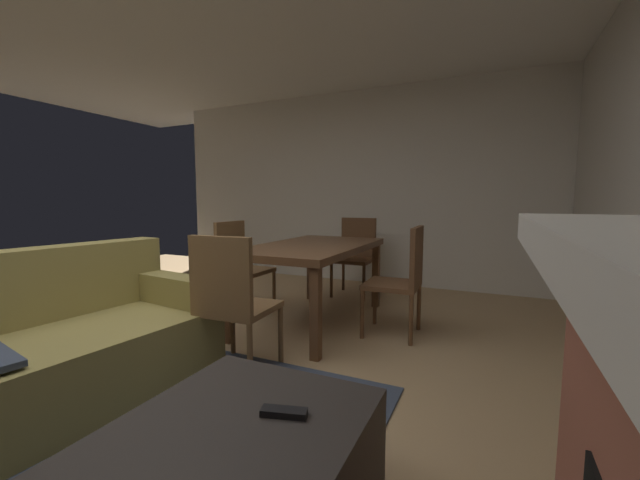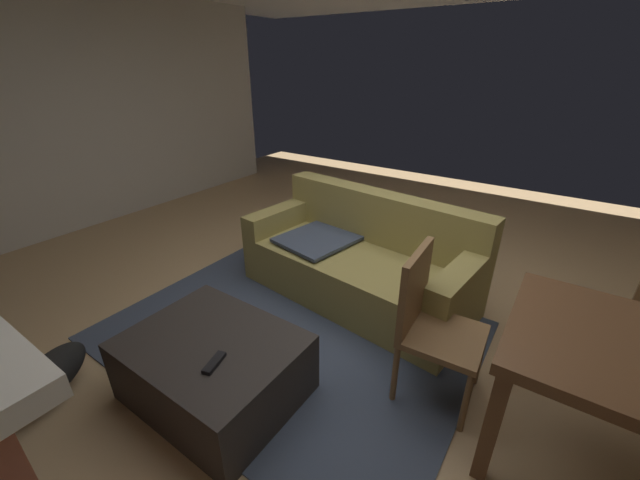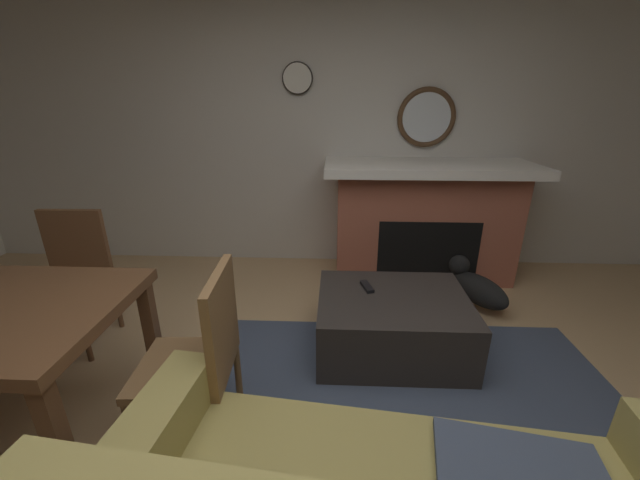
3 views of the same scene
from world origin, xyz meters
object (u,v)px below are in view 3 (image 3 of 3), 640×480
at_px(wall_clock, 298,78).
at_px(dining_chair_south, 72,270).
at_px(fireplace, 424,220).
at_px(ottoman_coffee_table, 392,323).
at_px(dining_chair_west, 203,352).
at_px(round_wall_mirror, 427,118).
at_px(small_dog, 477,286).
at_px(tv_remote, 367,287).

bearing_deg(wall_clock, dining_chair_south, 44.70).
xyz_separation_m(fireplace, wall_clock, (1.20, -0.29, 1.25)).
xyz_separation_m(fireplace, ottoman_coffee_table, (0.44, 1.23, -0.35)).
distance_m(dining_chair_south, dining_chair_west, 1.47).
distance_m(round_wall_mirror, dining_chair_west, 2.87).
bearing_deg(dining_chair_west, ottoman_coffee_table, -142.91).
bearing_deg(small_dog, ottoman_coffee_table, 38.18).
distance_m(fireplace, dining_chair_west, 2.47).
bearing_deg(round_wall_mirror, small_dog, 110.52).
bearing_deg(dining_chair_west, dining_chair_south, -34.75).
relative_size(fireplace, tv_remote, 11.69).
height_order(fireplace, small_dog, fireplace).
xyz_separation_m(ottoman_coffee_table, dining_chair_south, (2.22, -0.07, 0.32)).
bearing_deg(ottoman_coffee_table, round_wall_mirror, -106.22).
bearing_deg(small_dog, tv_remote, 27.60).
height_order(tv_remote, dining_chair_west, dining_chair_west).
relative_size(fireplace, wall_clock, 6.58).
distance_m(round_wall_mirror, small_dog, 1.61).
xyz_separation_m(dining_chair_south, small_dog, (-3.00, -0.54, -0.34)).
xyz_separation_m(ottoman_coffee_table, small_dog, (-0.78, -0.61, -0.02)).
bearing_deg(fireplace, ottoman_coffee_table, 70.27).
relative_size(round_wall_mirror, dining_chair_south, 0.58).
height_order(dining_chair_south, small_dog, dining_chair_south).
bearing_deg(fireplace, dining_chair_south, 23.49).
bearing_deg(fireplace, small_dog, 118.72).
relative_size(ottoman_coffee_table, wall_clock, 3.49).
xyz_separation_m(tv_remote, dining_chair_west, (0.84, 0.88, 0.10)).
height_order(dining_chair_south, dining_chair_west, same).
bearing_deg(round_wall_mirror, ottoman_coffee_table, 73.78).
relative_size(fireplace, ottoman_coffee_table, 1.89).
xyz_separation_m(tv_remote, small_dog, (-0.95, -0.49, -0.24)).
height_order(dining_chair_west, small_dog, dining_chair_west).
distance_m(tv_remote, dining_chair_south, 2.06).
xyz_separation_m(fireplace, round_wall_mirror, (0.00, -0.29, 0.91)).
distance_m(fireplace, wall_clock, 1.76).
bearing_deg(tv_remote, fireplace, -134.37).
distance_m(fireplace, small_dog, 0.80).
relative_size(tv_remote, small_dog, 0.27).
relative_size(dining_chair_west, wall_clock, 3.27).
distance_m(tv_remote, wall_clock, 2.06).
distance_m(dining_chair_west, wall_clock, 2.63).
height_order(round_wall_mirror, tv_remote, round_wall_mirror).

